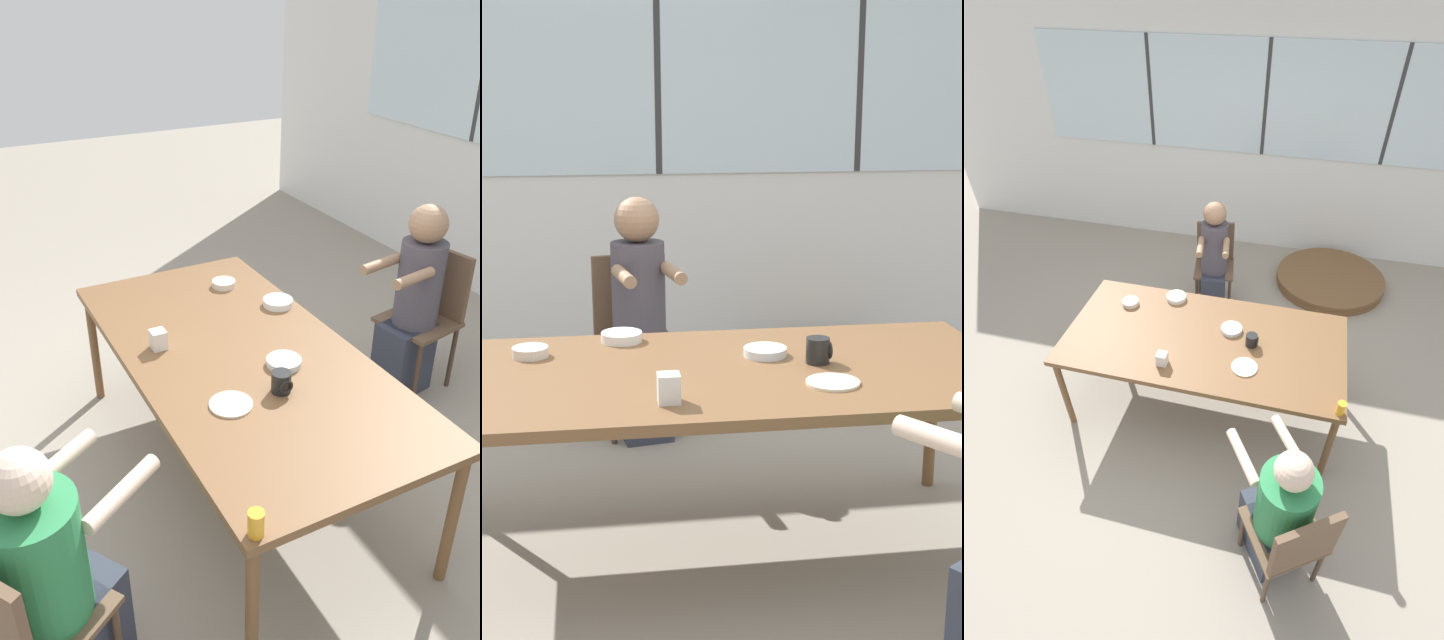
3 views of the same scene
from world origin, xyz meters
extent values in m
plane|color=gray|center=(0.00, 0.00, 0.00)|extent=(16.00, 16.00, 0.00)
cube|color=silver|center=(0.00, 2.75, 1.40)|extent=(8.40, 0.06, 2.80)
cube|color=silver|center=(0.00, 2.71, 1.74)|extent=(5.20, 0.02, 1.13)
cube|color=#333333|center=(-1.30, 2.70, 1.74)|extent=(0.04, 0.01, 1.13)
cube|color=#333333|center=(0.00, 2.70, 1.74)|extent=(0.04, 0.01, 1.13)
cube|color=#333333|center=(1.30, 2.70, 1.74)|extent=(0.04, 0.01, 1.13)
cube|color=brown|center=(0.00, 0.00, 0.72)|extent=(2.09, 1.03, 0.04)
cylinder|color=brown|center=(-1.00, -0.47, 0.35)|extent=(0.05, 0.05, 0.70)
cylinder|color=brown|center=(1.00, -0.47, 0.35)|extent=(0.05, 0.05, 0.70)
cylinder|color=brown|center=(-1.00, 0.47, 0.35)|extent=(0.05, 0.05, 0.70)
cylinder|color=brown|center=(1.00, 0.47, 0.35)|extent=(0.05, 0.05, 0.70)
cube|color=brown|center=(0.75, -1.14, 0.45)|extent=(0.55, 0.55, 0.03)
cube|color=brown|center=(0.85, -1.29, 0.67)|extent=(0.34, 0.24, 0.42)
cylinder|color=#4C3828|center=(0.52, -1.09, 0.22)|extent=(0.03, 0.03, 0.44)
cylinder|color=#4C3828|center=(0.80, -0.90, 0.22)|extent=(0.03, 0.03, 0.44)
cylinder|color=#4C3828|center=(0.71, -1.37, 0.22)|extent=(0.03, 0.03, 0.44)
cylinder|color=#4C3828|center=(0.99, -1.19, 0.22)|extent=(0.03, 0.03, 0.44)
cube|color=brown|center=(-0.23, 1.35, 0.45)|extent=(0.46, 0.46, 0.03)
cube|color=brown|center=(-0.26, 1.52, 0.67)|extent=(0.38, 0.10, 0.42)
cylinder|color=#4C3828|center=(-0.03, 1.21, 0.22)|extent=(0.03, 0.03, 0.44)
cylinder|color=#4C3828|center=(-0.37, 1.15, 0.22)|extent=(0.03, 0.03, 0.44)
cylinder|color=#4C3828|center=(-0.09, 1.54, 0.22)|extent=(0.03, 0.03, 0.44)
cylinder|color=#4C3828|center=(-0.43, 1.48, 0.22)|extent=(0.03, 0.03, 0.44)
cube|color=#333847|center=(0.70, -1.05, 0.23)|extent=(0.45, 0.47, 0.46)
cylinder|color=#2D844C|center=(0.73, -1.11, 0.69)|extent=(0.32, 0.32, 0.46)
sphere|color=beige|center=(0.73, -1.11, 1.02)|extent=(0.20, 0.20, 0.20)
cylinder|color=beige|center=(0.46, -0.96, 0.81)|extent=(0.24, 0.32, 0.06)
cylinder|color=beige|center=(0.70, -0.80, 0.81)|extent=(0.24, 0.32, 0.06)
cube|color=#333847|center=(-0.21, 1.25, 0.23)|extent=(0.29, 0.35, 0.46)
cylinder|color=#4C4751|center=(-0.22, 1.31, 0.72)|extent=(0.26, 0.26, 0.52)
sphere|color=#A37A5B|center=(-0.22, 1.31, 1.09)|extent=(0.22, 0.22, 0.22)
cylinder|color=#A37A5B|center=(-0.07, 1.10, 0.86)|extent=(0.11, 0.30, 0.06)
cylinder|color=#A37A5B|center=(-0.30, 1.06, 0.86)|extent=(0.11, 0.30, 0.06)
cylinder|color=black|center=(0.36, 0.02, 0.78)|extent=(0.09, 0.09, 0.10)
torus|color=black|center=(0.40, 0.02, 0.78)|extent=(0.01, 0.07, 0.07)
cylinder|color=gold|center=(1.00, -0.46, 0.78)|extent=(0.06, 0.06, 0.10)
cube|color=silver|center=(-0.22, -0.33, 0.78)|extent=(0.07, 0.07, 0.10)
cylinder|color=silver|center=(0.18, 0.13, 0.75)|extent=(0.16, 0.16, 0.03)
cylinder|color=white|center=(-0.34, 0.41, 0.76)|extent=(0.16, 0.16, 0.04)
cylinder|color=silver|center=(-0.69, 0.25, 0.76)|extent=(0.13, 0.13, 0.04)
cylinder|color=beige|center=(0.35, -0.22, 0.74)|extent=(0.18, 0.18, 0.01)
cylinder|color=brown|center=(0.99, 2.01, 0.01)|extent=(1.20, 1.20, 0.03)
cylinder|color=brown|center=(0.99, 2.01, 0.04)|extent=(1.21, 1.21, 0.03)
cylinder|color=brown|center=(0.99, 2.01, 0.07)|extent=(1.20, 1.20, 0.03)
cylinder|color=brown|center=(0.99, 2.01, 0.10)|extent=(1.21, 1.21, 0.03)
camera|label=1|loc=(2.23, -1.16, 2.31)|focal=35.00mm
camera|label=2|loc=(-0.45, -3.01, 1.71)|focal=50.00mm
camera|label=3|loc=(0.57, -2.27, 2.94)|focal=24.00mm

